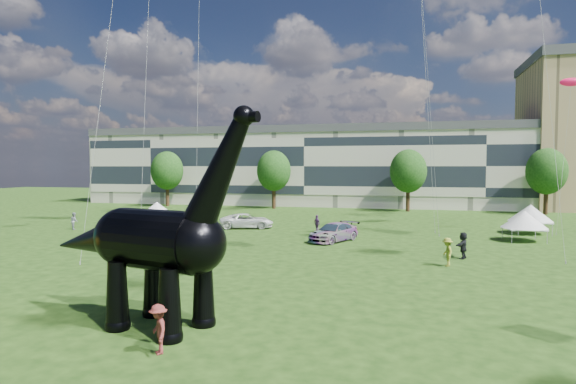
# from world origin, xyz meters

# --- Properties ---
(ground) EXTENTS (220.00, 220.00, 0.00)m
(ground) POSITION_xyz_m (0.00, 0.00, 0.00)
(ground) COLOR #16330C
(ground) RESTS_ON ground
(terrace_row) EXTENTS (78.00, 11.00, 12.00)m
(terrace_row) POSITION_xyz_m (-8.00, 62.00, 6.00)
(terrace_row) COLOR beige
(terrace_row) RESTS_ON ground
(tree_far_left) EXTENTS (5.20, 5.20, 9.44)m
(tree_far_left) POSITION_xyz_m (-30.00, 53.00, 6.29)
(tree_far_left) COLOR #382314
(tree_far_left) RESTS_ON ground
(tree_mid_left) EXTENTS (5.20, 5.20, 9.44)m
(tree_mid_left) POSITION_xyz_m (-12.00, 53.00, 6.29)
(tree_mid_left) COLOR #382314
(tree_mid_left) RESTS_ON ground
(tree_mid_right) EXTENTS (5.20, 5.20, 9.44)m
(tree_mid_right) POSITION_xyz_m (8.00, 53.00, 6.29)
(tree_mid_right) COLOR #382314
(tree_mid_right) RESTS_ON ground
(tree_far_right) EXTENTS (5.20, 5.20, 9.44)m
(tree_far_right) POSITION_xyz_m (26.00, 53.00, 6.29)
(tree_far_right) COLOR #382314
(tree_far_right) RESTS_ON ground
(dinosaur_sculpture) EXTENTS (10.86, 4.33, 8.89)m
(dinosaur_sculpture) POSITION_xyz_m (-1.94, -0.74, 3.36)
(dinosaur_sculpture) COLOR black
(dinosaur_sculpture) RESTS_ON ground
(car_silver) EXTENTS (4.38, 5.17, 1.67)m
(car_silver) POSITION_xyz_m (-8.93, 20.81, 0.84)
(car_silver) COLOR #B8B9BD
(car_silver) RESTS_ON ground
(car_grey) EXTENTS (4.72, 2.39, 1.49)m
(car_grey) POSITION_xyz_m (-14.23, 18.32, 0.74)
(car_grey) COLOR slate
(car_grey) RESTS_ON ground
(car_white) EXTENTS (6.03, 4.03, 1.54)m
(car_white) POSITION_xyz_m (-8.28, 29.37, 0.77)
(car_white) COLOR silver
(car_white) RESTS_ON ground
(car_dark) EXTENTS (4.37, 5.85, 1.58)m
(car_dark) POSITION_xyz_m (1.86, 22.82, 0.79)
(car_dark) COLOR #595960
(car_dark) RESTS_ON ground
(gazebo_near) EXTENTS (4.11, 4.11, 2.63)m
(gazebo_near) POSITION_xyz_m (17.76, 26.98, 1.85)
(gazebo_near) COLOR silver
(gazebo_near) RESTS_ON ground
(gazebo_far) EXTENTS (4.31, 4.31, 2.79)m
(gazebo_far) POSITION_xyz_m (19.38, 32.04, 1.96)
(gazebo_far) COLOR silver
(gazebo_far) RESTS_ON ground
(gazebo_left) EXTENTS (5.13, 5.13, 2.77)m
(gazebo_left) POSITION_xyz_m (-17.24, 26.89, 1.95)
(gazebo_left) COLOR silver
(gazebo_left) RESTS_ON ground
(visitors) EXTENTS (50.40, 38.96, 1.87)m
(visitors) POSITION_xyz_m (0.25, 16.06, 0.89)
(visitors) COLOR olive
(visitors) RESTS_ON ground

